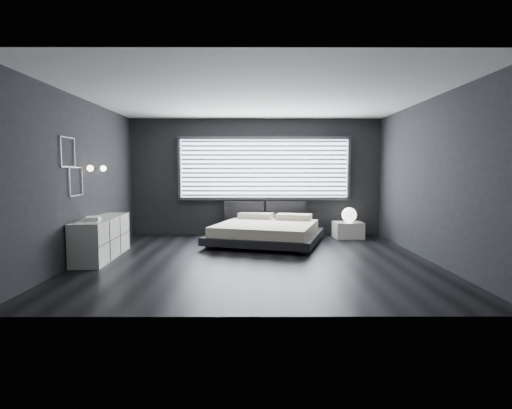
{
  "coord_description": "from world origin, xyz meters",
  "views": [
    {
      "loc": [
        -0.02,
        -6.9,
        1.56
      ],
      "look_at": [
        0.0,
        0.85,
        0.9
      ],
      "focal_mm": 28.0,
      "sensor_mm": 36.0,
      "label": 1
    }
  ],
  "objects": [
    {
      "name": "nightstand",
      "position": [
        2.14,
        2.27,
        0.19
      ],
      "size": [
        0.67,
        0.57,
        0.37
      ],
      "primitive_type": "cube",
      "rotation": [
        0.0,
        0.0,
        0.07
      ],
      "color": "white",
      "rests_on": "ground"
    },
    {
      "name": "headboard",
      "position": [
        0.22,
        2.64,
        0.57
      ],
      "size": [
        1.96,
        0.16,
        0.52
      ],
      "color": "black",
      "rests_on": "ground"
    },
    {
      "name": "wall_art_upper",
      "position": [
        -2.98,
        -0.55,
        1.85
      ],
      "size": [
        0.01,
        0.48,
        0.48
      ],
      "color": "#47474C",
      "rests_on": "ground"
    },
    {
      "name": "bed",
      "position": [
        0.23,
        1.58,
        0.26
      ],
      "size": [
        2.7,
        2.63,
        0.57
      ],
      "color": "black",
      "rests_on": "ground"
    },
    {
      "name": "sconce_far",
      "position": [
        -2.88,
        0.65,
        1.6
      ],
      "size": [
        0.18,
        0.11,
        0.11
      ],
      "color": "silver",
      "rests_on": "ground"
    },
    {
      "name": "room",
      "position": [
        0.0,
        0.0,
        1.4
      ],
      "size": [
        6.04,
        6.0,
        2.8
      ],
      "color": "black",
      "rests_on": "ground"
    },
    {
      "name": "wall_art_lower",
      "position": [
        -2.98,
        -0.3,
        1.38
      ],
      "size": [
        0.01,
        0.48,
        0.48
      ],
      "color": "#47474C",
      "rests_on": "ground"
    },
    {
      "name": "sconce_near",
      "position": [
        -2.88,
        0.05,
        1.6
      ],
      "size": [
        0.18,
        0.11,
        0.11
      ],
      "color": "silver",
      "rests_on": "ground"
    },
    {
      "name": "book_stack",
      "position": [
        -2.77,
        -0.2,
        0.75
      ],
      "size": [
        0.31,
        0.37,
        0.06
      ],
      "color": "white",
      "rests_on": "dresser"
    },
    {
      "name": "window",
      "position": [
        0.2,
        2.7,
        1.61
      ],
      "size": [
        4.14,
        0.09,
        1.52
      ],
      "color": "white",
      "rests_on": "ground"
    },
    {
      "name": "orb_lamp",
      "position": [
        2.16,
        2.25,
        0.54
      ],
      "size": [
        0.34,
        0.34,
        0.34
      ],
      "primitive_type": "sphere",
      "color": "white",
      "rests_on": "nightstand"
    },
    {
      "name": "dresser",
      "position": [
        -2.76,
        0.17,
        0.36
      ],
      "size": [
        0.58,
        1.82,
        0.72
      ],
      "color": "white",
      "rests_on": "ground"
    }
  ]
}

